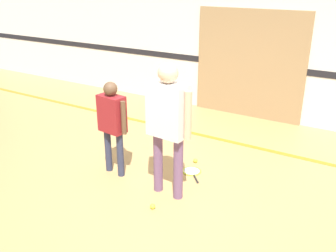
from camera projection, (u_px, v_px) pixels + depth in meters
name	position (u px, v px, depth m)	size (l,w,h in m)	color
ground_plane	(165.00, 189.00, 4.99)	(16.00, 16.00, 0.00)	tan
wall_back	(257.00, 35.00, 7.02)	(16.00, 0.07, 3.20)	silver
wall_panel	(249.00, 65.00, 7.22)	(2.16, 0.05, 2.08)	#9E7F56
floor_stripe	(222.00, 140.00, 6.48)	(14.40, 0.10, 0.01)	orange
person_instructor	(168.00, 117.00, 4.49)	(0.65, 0.31, 1.73)	#6B4C70
person_student_left	(112.00, 119.00, 5.09)	(0.51, 0.26, 1.35)	#2D334C
racket_spare_on_floor	(192.00, 172.00, 5.41)	(0.43, 0.45, 0.03)	#C6D838
tennis_ball_near_instructor	(153.00, 206.00, 4.56)	(0.07, 0.07, 0.07)	#CCE038
tennis_ball_by_spare_racket	(195.00, 160.00, 5.68)	(0.07, 0.07, 0.07)	#CCE038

